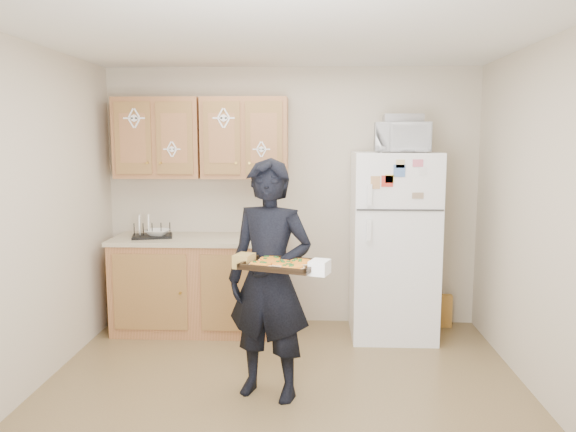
{
  "coord_description": "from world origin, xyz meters",
  "views": [
    {
      "loc": [
        0.22,
        -3.67,
        1.82
      ],
      "look_at": [
        0.03,
        0.45,
        1.25
      ],
      "focal_mm": 35.0,
      "sensor_mm": 36.0,
      "label": 1
    }
  ],
  "objects_px": {
    "person": "(270,280)",
    "dish_rack": "(152,230)",
    "refrigerator": "(393,245)",
    "baking_tray": "(281,265)",
    "microwave": "(402,137)"
  },
  "relations": [
    {
      "from": "person",
      "to": "dish_rack",
      "type": "relative_size",
      "value": 4.64
    },
    {
      "from": "refrigerator",
      "to": "person",
      "type": "bearing_deg",
      "value": -128.4
    },
    {
      "from": "person",
      "to": "baking_tray",
      "type": "distance_m",
      "value": 0.34
    },
    {
      "from": "refrigerator",
      "to": "baking_tray",
      "type": "distance_m",
      "value": 1.86
    },
    {
      "from": "baking_tray",
      "to": "refrigerator",
      "type": "bearing_deg",
      "value": 78.02
    },
    {
      "from": "refrigerator",
      "to": "baking_tray",
      "type": "bearing_deg",
      "value": -120.58
    },
    {
      "from": "dish_rack",
      "to": "refrigerator",
      "type": "bearing_deg",
      "value": -0.91
    },
    {
      "from": "microwave",
      "to": "dish_rack",
      "type": "relative_size",
      "value": 1.31
    },
    {
      "from": "person",
      "to": "dish_rack",
      "type": "xyz_separation_m",
      "value": [
        -1.21,
        1.34,
        0.13
      ]
    },
    {
      "from": "dish_rack",
      "to": "person",
      "type": "bearing_deg",
      "value": -47.9
    },
    {
      "from": "baking_tray",
      "to": "microwave",
      "type": "distance_m",
      "value": 2.0
    },
    {
      "from": "microwave",
      "to": "dish_rack",
      "type": "distance_m",
      "value": 2.45
    },
    {
      "from": "refrigerator",
      "to": "person",
      "type": "distance_m",
      "value": 1.67
    },
    {
      "from": "baking_tray",
      "to": "dish_rack",
      "type": "distance_m",
      "value": 2.09
    },
    {
      "from": "refrigerator",
      "to": "dish_rack",
      "type": "relative_size",
      "value": 4.67
    }
  ]
}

